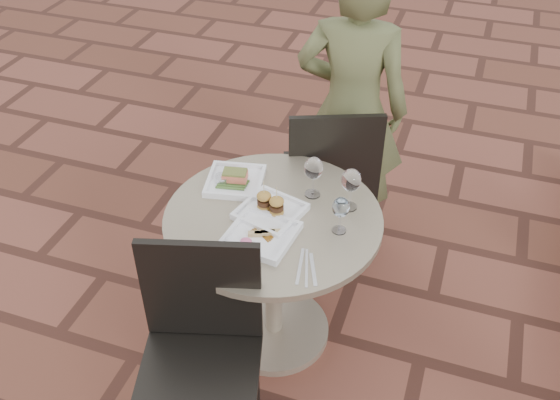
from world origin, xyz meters
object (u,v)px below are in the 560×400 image
(plate_sliders, at_px, (270,209))
(plate_tuna, at_px, (261,235))
(plate_salmon, at_px, (235,180))
(diner, at_px, (351,110))
(chair_near, at_px, (200,339))
(chair_far, at_px, (331,171))
(cafe_table, at_px, (273,259))

(plate_sliders, height_order, plate_tuna, plate_sliders)
(plate_salmon, bearing_deg, diner, 63.75)
(chair_near, bearing_deg, diner, 65.48)
(chair_far, distance_m, plate_salmon, 0.60)
(plate_salmon, bearing_deg, plate_tuna, -51.71)
(chair_near, distance_m, plate_salmon, 0.74)
(chair_far, height_order, plate_tuna, chair_far)
(cafe_table, height_order, plate_tuna, plate_tuna)
(cafe_table, distance_m, chair_far, 0.63)
(cafe_table, xyz_separation_m, plate_sliders, (-0.01, 0.01, 0.28))
(chair_near, relative_size, plate_tuna, 3.37)
(chair_far, xyz_separation_m, plate_tuna, (-0.08, -0.76, 0.20))
(chair_far, distance_m, plate_sliders, 0.66)
(cafe_table, xyz_separation_m, chair_near, (-0.09, -0.55, 0.07))
(plate_salmon, relative_size, plate_sliders, 0.98)
(chair_far, height_order, plate_salmon, chair_far)
(plate_salmon, distance_m, plate_tuna, 0.37)
(chair_near, bearing_deg, cafe_table, 64.59)
(cafe_table, bearing_deg, plate_tuna, -89.63)
(plate_sliders, relative_size, plate_tuna, 1.05)
(plate_tuna, bearing_deg, chair_far, 83.74)
(cafe_table, height_order, plate_salmon, plate_salmon)
(chair_far, height_order, diner, diner)
(plate_salmon, bearing_deg, plate_sliders, -33.93)
(chair_far, bearing_deg, plate_salmon, 34.16)
(plate_salmon, bearing_deg, chair_near, -78.59)
(plate_salmon, height_order, plate_sliders, plate_sliders)
(cafe_table, xyz_separation_m, plate_tuna, (0.00, -0.14, 0.26))
(chair_near, xyz_separation_m, plate_salmon, (-0.14, 0.70, 0.20))
(chair_far, distance_m, chair_near, 1.18)
(diner, height_order, plate_sliders, diner)
(cafe_table, bearing_deg, chair_far, 82.25)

